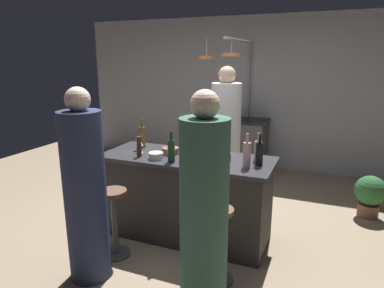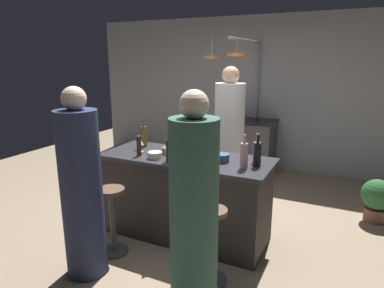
# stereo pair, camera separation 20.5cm
# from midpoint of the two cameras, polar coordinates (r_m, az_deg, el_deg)

# --- Properties ---
(ground_plane) EXTENTS (9.00, 9.00, 0.00)m
(ground_plane) POSITION_cam_midpoint_polar(r_m,az_deg,el_deg) (3.86, 0.58, -15.07)
(ground_plane) COLOR gray
(back_wall) EXTENTS (6.40, 0.16, 2.60)m
(back_wall) POSITION_cam_midpoint_polar(r_m,az_deg,el_deg) (6.10, 12.20, 8.35)
(back_wall) COLOR #9EA3A8
(back_wall) RESTS_ON ground_plane
(kitchen_island) EXTENTS (1.80, 0.72, 0.90)m
(kitchen_island) POSITION_cam_midpoint_polar(r_m,az_deg,el_deg) (3.66, 0.59, -8.87)
(kitchen_island) COLOR #332D2B
(kitchen_island) RESTS_ON ground_plane
(stove_range) EXTENTS (0.80, 0.64, 0.89)m
(stove_range) POSITION_cam_midpoint_polar(r_m,az_deg,el_deg) (5.86, 10.83, -0.29)
(stove_range) COLOR #47474C
(stove_range) RESTS_ON ground_plane
(chef) EXTENTS (0.38, 0.38, 1.80)m
(chef) POSITION_cam_midpoint_polar(r_m,az_deg,el_deg) (4.38, 7.59, 0.19)
(chef) COLOR white
(chef) RESTS_ON ground_plane
(bar_stool_left) EXTENTS (0.28, 0.28, 0.68)m
(bar_stool_left) POSITION_cam_midpoint_polar(r_m,az_deg,el_deg) (3.45, -11.58, -12.12)
(bar_stool_left) COLOR #4C4C51
(bar_stool_left) RESTS_ON ground_plane
(guest_left) EXTENTS (0.35, 0.35, 1.68)m
(guest_left) POSITION_cam_midpoint_polar(r_m,az_deg,el_deg) (3.05, -16.29, -7.73)
(guest_left) COLOR #262D4C
(guest_left) RESTS_ON ground_plane
(bar_stool_right) EXTENTS (0.28, 0.28, 0.68)m
(bar_stool_right) POSITION_cam_midpoint_polar(r_m,az_deg,el_deg) (2.99, 5.36, -16.21)
(bar_stool_right) COLOR #4C4C51
(bar_stool_right) RESTS_ON ground_plane
(guest_right) EXTENTS (0.36, 0.36, 1.69)m
(guest_right) POSITION_cam_midpoint_polar(r_m,az_deg,el_deg) (2.50, 2.72, -11.91)
(guest_right) COLOR #33594C
(guest_right) RESTS_ON ground_plane
(overhead_pot_rack) EXTENTS (0.60, 1.47, 2.17)m
(overhead_pot_rack) POSITION_cam_midpoint_polar(r_m,az_deg,el_deg) (5.22, 9.52, 11.53)
(overhead_pot_rack) COLOR gray
(overhead_pot_rack) RESTS_ON ground_plane
(potted_plant) EXTENTS (0.36, 0.36, 0.52)m
(potted_plant) POSITION_cam_midpoint_polar(r_m,az_deg,el_deg) (4.62, 29.89, -7.91)
(potted_plant) COLOR brown
(potted_plant) RESTS_ON ground_plane
(cutting_board) EXTENTS (0.32, 0.22, 0.02)m
(cutting_board) POSITION_cam_midpoint_polar(r_m,az_deg,el_deg) (3.54, 3.37, -1.84)
(cutting_board) COLOR #997047
(cutting_board) RESTS_ON kitchen_island
(pepper_mill) EXTENTS (0.05, 0.05, 0.21)m
(pepper_mill) POSITION_cam_midpoint_polar(r_m,az_deg,el_deg) (3.55, -7.31, -0.31)
(pepper_mill) COLOR #382319
(pepper_mill) RESTS_ON kitchen_island
(wine_bottle_dark) EXTENTS (0.07, 0.07, 0.30)m
(wine_bottle_dark) POSITION_cam_midpoint_polar(r_m,az_deg,el_deg) (3.24, 12.76, -1.76)
(wine_bottle_dark) COLOR black
(wine_bottle_dark) RESTS_ON kitchen_island
(wine_bottle_amber) EXTENTS (0.07, 0.07, 0.32)m
(wine_bottle_amber) POSITION_cam_midpoint_polar(r_m,az_deg,el_deg) (3.91, -6.63, 1.37)
(wine_bottle_amber) COLOR brown
(wine_bottle_amber) RESTS_ON kitchen_island
(wine_bottle_red) EXTENTS (0.07, 0.07, 0.30)m
(wine_bottle_red) POSITION_cam_midpoint_polar(r_m,az_deg,el_deg) (3.31, -2.07, -1.05)
(wine_bottle_red) COLOR #143319
(wine_bottle_red) RESTS_ON kitchen_island
(wine_bottle_white) EXTENTS (0.07, 0.07, 0.29)m
(wine_bottle_white) POSITION_cam_midpoint_polar(r_m,az_deg,el_deg) (3.38, 12.60, -1.24)
(wine_bottle_white) COLOR gray
(wine_bottle_white) RESTS_ON kitchen_island
(wine_bottle_rose) EXTENTS (0.07, 0.07, 0.32)m
(wine_bottle_rose) POSITION_cam_midpoint_polar(r_m,az_deg,el_deg) (3.15, 10.63, -1.90)
(wine_bottle_rose) COLOR #B78C8E
(wine_bottle_rose) RESTS_ON kitchen_island
(wine_glass_by_chef) EXTENTS (0.07, 0.07, 0.15)m
(wine_glass_by_chef) POSITION_cam_midpoint_polar(r_m,az_deg,el_deg) (3.19, 3.15, -1.87)
(wine_glass_by_chef) COLOR silver
(wine_glass_by_chef) RESTS_ON kitchen_island
(wine_glass_near_left_guest) EXTENTS (0.07, 0.07, 0.15)m
(wine_glass_near_left_guest) POSITION_cam_midpoint_polar(r_m,az_deg,el_deg) (3.78, -7.49, 0.60)
(wine_glass_near_left_guest) COLOR silver
(wine_glass_near_left_guest) RESTS_ON kitchen_island
(wine_glass_near_right_guest) EXTENTS (0.07, 0.07, 0.15)m
(wine_glass_near_right_guest) POSITION_cam_midpoint_polar(r_m,az_deg,el_deg) (3.68, -7.10, 0.21)
(wine_glass_near_right_guest) COLOR silver
(wine_glass_near_right_guest) RESTS_ON kitchen_island
(mixing_bowl_ceramic) EXTENTS (0.15, 0.15, 0.07)m
(mixing_bowl_ceramic) POSITION_cam_midpoint_polar(r_m,az_deg,el_deg) (3.45, -4.58, -1.90)
(mixing_bowl_ceramic) COLOR silver
(mixing_bowl_ceramic) RESTS_ON kitchen_island
(mixing_bowl_wooden) EXTENTS (0.18, 0.18, 0.07)m
(mixing_bowl_wooden) POSITION_cam_midpoint_polar(r_m,az_deg,el_deg) (3.62, -2.07, -1.09)
(mixing_bowl_wooden) COLOR brown
(mixing_bowl_wooden) RESTS_ON kitchen_island
(mixing_bowl_blue) EXTENTS (0.15, 0.15, 0.08)m
(mixing_bowl_blue) POSITION_cam_midpoint_polar(r_m,az_deg,el_deg) (3.35, 6.80, -2.34)
(mixing_bowl_blue) COLOR #334C6B
(mixing_bowl_blue) RESTS_ON kitchen_island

